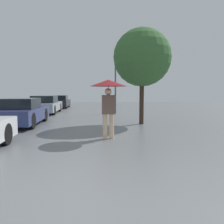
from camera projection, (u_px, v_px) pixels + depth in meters
ground_plane at (96, 198)px, 3.09m from camera, size 60.00×60.00×0.00m
pedestrian at (108, 90)px, 6.92m from camera, size 1.19×1.19×1.89m
parked_car_second at (22, 112)px, 9.93m from camera, size 1.69×3.93×1.22m
parked_car_third at (45, 105)px, 15.65m from camera, size 1.79×4.42×1.25m
parked_car_farthest at (59, 102)px, 21.27m from camera, size 1.82×4.00×1.20m
tree at (142, 58)px, 10.03m from camera, size 2.66×2.66×4.42m
street_lamp at (115, 75)px, 15.23m from camera, size 0.25×0.25×4.52m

